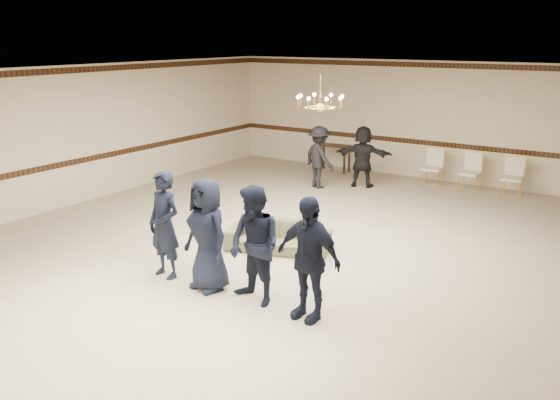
% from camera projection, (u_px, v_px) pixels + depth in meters
% --- Properties ---
extents(room, '(12.01, 14.01, 3.21)m').
position_uv_depth(room, '(291.00, 168.00, 10.33)').
color(room, tan).
rests_on(room, ground).
extents(chair_rail, '(12.00, 0.02, 0.14)m').
position_uv_depth(chair_rail, '(427.00, 143.00, 16.11)').
color(chair_rail, '#3B2411').
rests_on(chair_rail, wall_back).
extents(crown_molding, '(12.00, 0.02, 0.14)m').
position_uv_depth(crown_molding, '(432.00, 65.00, 15.55)').
color(crown_molding, '#3B2411').
rests_on(crown_molding, wall_back).
extents(chandelier, '(0.94, 0.94, 0.89)m').
position_uv_depth(chandelier, '(320.00, 90.00, 10.79)').
color(chandelier, gold).
rests_on(chandelier, ceiling).
extents(boy_a, '(0.69, 0.50, 1.78)m').
position_uv_depth(boy_a, '(164.00, 225.00, 9.51)').
color(boy_a, black).
rests_on(boy_a, floor).
extents(boy_b, '(0.97, 0.74, 1.78)m').
position_uv_depth(boy_b, '(207.00, 235.00, 9.03)').
color(boy_b, black).
rests_on(boy_b, floor).
extents(boy_c, '(1.00, 0.86, 1.78)m').
position_uv_depth(boy_c, '(255.00, 246.00, 8.55)').
color(boy_c, black).
rests_on(boy_c, floor).
extents(boy_d, '(1.09, 0.55, 1.78)m').
position_uv_depth(boy_d, '(308.00, 258.00, 8.08)').
color(boy_d, black).
rests_on(boy_d, floor).
extents(settee, '(2.03, 1.27, 0.55)m').
position_uv_depth(settee, '(278.00, 236.00, 10.84)').
color(settee, brown).
rests_on(settee, floor).
extents(adult_left, '(1.19, 0.98, 1.61)m').
position_uv_depth(adult_left, '(319.00, 157.00, 15.20)').
color(adult_left, black).
rests_on(adult_left, floor).
extents(adult_mid, '(1.57, 0.86, 1.61)m').
position_uv_depth(adult_mid, '(363.00, 156.00, 15.28)').
color(adult_mid, black).
rests_on(adult_mid, floor).
extents(banquet_chair_left, '(0.52, 0.52, 0.99)m').
position_uv_depth(banquet_chair_left, '(432.00, 168.00, 15.36)').
color(banquet_chair_left, beige).
rests_on(banquet_chair_left, floor).
extents(banquet_chair_mid, '(0.53, 0.53, 0.99)m').
position_uv_depth(banquet_chair_mid, '(470.00, 173.00, 14.83)').
color(banquet_chair_mid, beige).
rests_on(banquet_chair_mid, floor).
extents(banquet_chair_right, '(0.52, 0.52, 0.99)m').
position_uv_depth(banquet_chair_right, '(512.00, 178.00, 14.30)').
color(banquet_chair_right, beige).
rests_on(banquet_chair_right, floor).
extents(console_table, '(0.97, 0.47, 0.79)m').
position_uv_depth(console_table, '(334.00, 158.00, 17.13)').
color(console_table, black).
rests_on(console_table, floor).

